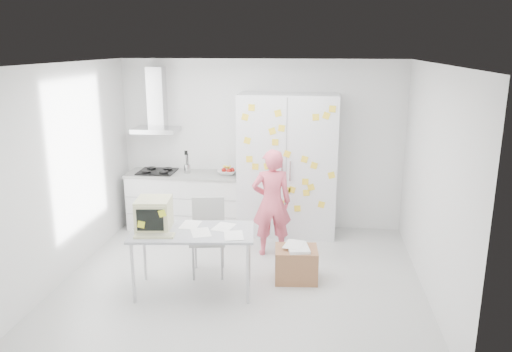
# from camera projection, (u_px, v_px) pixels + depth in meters

# --- Properties ---
(floor) EXTENTS (4.50, 4.00, 0.02)m
(floor) POSITION_uv_depth(u_px,v_px,m) (243.00, 278.00, 6.43)
(floor) COLOR silver
(floor) RESTS_ON ground
(walls) EXTENTS (4.52, 4.01, 2.70)m
(walls) POSITION_uv_depth(u_px,v_px,m) (250.00, 163.00, 6.78)
(walls) COLOR white
(walls) RESTS_ON ground
(ceiling) EXTENTS (4.50, 4.00, 0.02)m
(ceiling) POSITION_uv_depth(u_px,v_px,m) (241.00, 63.00, 5.74)
(ceiling) COLOR white
(ceiling) RESTS_ON walls
(counter_run) EXTENTS (1.84, 0.63, 1.28)m
(counter_run) POSITION_uv_depth(u_px,v_px,m) (186.00, 200.00, 8.09)
(counter_run) COLOR white
(counter_run) RESTS_ON ground
(range_hood) EXTENTS (0.70, 0.48, 1.01)m
(range_hood) POSITION_uv_depth(u_px,v_px,m) (157.00, 107.00, 7.89)
(range_hood) COLOR silver
(range_hood) RESTS_ON walls
(tall_cabinet) EXTENTS (1.50, 0.68, 2.20)m
(tall_cabinet) POSITION_uv_depth(u_px,v_px,m) (288.00, 165.00, 7.70)
(tall_cabinet) COLOR silver
(tall_cabinet) RESTS_ON ground
(person) EXTENTS (0.63, 0.48, 1.53)m
(person) POSITION_uv_depth(u_px,v_px,m) (272.00, 203.00, 6.98)
(person) COLOR #EC5C71
(person) RESTS_ON ground
(desk) EXTENTS (1.52, 0.89, 1.15)m
(desk) POSITION_uv_depth(u_px,v_px,m) (168.00, 222.00, 5.91)
(desk) COLOR #AFB2BA
(desk) RESTS_ON ground
(chair) EXTENTS (0.51, 0.51, 0.99)m
(chair) POSITION_uv_depth(u_px,v_px,m) (208.00, 231.00, 6.48)
(chair) COLOR #A8A8A6
(chair) RESTS_ON ground
(cardboard_box) EXTENTS (0.57, 0.47, 0.47)m
(cardboard_box) POSITION_uv_depth(u_px,v_px,m) (296.00, 264.00, 6.32)
(cardboard_box) COLOR #9D6944
(cardboard_box) RESTS_ON ground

